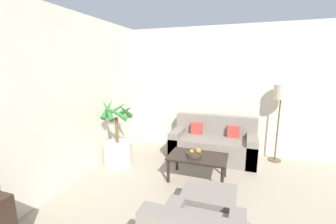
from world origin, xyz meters
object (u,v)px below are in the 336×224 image
object	(u,v)px
potted_palm	(118,146)
floor_lamp	(281,98)
apple_green	(192,151)
apple_red	(192,149)
orange_fruit	(198,151)
coffee_table	(198,159)
fruit_bowl	(194,154)
sofa_loveseat	(213,144)
ottoman	(209,206)

from	to	relation	value
potted_palm	floor_lamp	size ratio (longest dim) A/B	0.85
apple_green	apple_red	bearing A→B (deg)	101.46
orange_fruit	floor_lamp	bearing A→B (deg)	44.27
coffee_table	fruit_bowl	size ratio (longest dim) A/B	3.92
coffee_table	apple_red	bearing A→B (deg)	166.45
fruit_bowl	sofa_loveseat	bearing A→B (deg)	79.97
apple_red	orange_fruit	distance (m)	0.13
sofa_loveseat	fruit_bowl	bearing A→B (deg)	-100.03
fruit_bowl	orange_fruit	bearing A→B (deg)	-2.78
floor_lamp	fruit_bowl	bearing A→B (deg)	-137.38
potted_palm	coffee_table	world-z (taller)	potted_palm
coffee_table	orange_fruit	distance (m)	0.15
potted_palm	coffee_table	distance (m)	1.54
apple_red	orange_fruit	world-z (taller)	orange_fruit
potted_palm	ottoman	size ratio (longest dim) A/B	2.08
sofa_loveseat	ottoman	world-z (taller)	sofa_loveseat
apple_red	ottoman	bearing A→B (deg)	-66.10
orange_fruit	apple_red	bearing A→B (deg)	162.71
potted_palm	sofa_loveseat	world-z (taller)	potted_palm
apple_red	sofa_loveseat	bearing A→B (deg)	77.06
apple_red	apple_green	world-z (taller)	same
potted_palm	orange_fruit	size ratio (longest dim) A/B	15.67
floor_lamp	orange_fruit	world-z (taller)	floor_lamp
sofa_loveseat	apple_red	bearing A→B (deg)	-102.94
potted_palm	fruit_bowl	bearing A→B (deg)	-2.26
apple_red	ottoman	world-z (taller)	apple_red
sofa_loveseat	fruit_bowl	xyz separation A→B (m)	(-0.18, -1.02, 0.16)
sofa_loveseat	apple_green	bearing A→B (deg)	-101.04
fruit_bowl	apple_green	distance (m)	0.08
fruit_bowl	potted_palm	bearing A→B (deg)	177.74
coffee_table	apple_red	world-z (taller)	apple_red
floor_lamp	apple_red	size ratio (longest dim) A/B	22.04
ottoman	orange_fruit	bearing A→B (deg)	108.65
floor_lamp	orange_fruit	distance (m)	1.98
sofa_loveseat	apple_red	world-z (taller)	sofa_loveseat
apple_green	floor_lamp	bearing A→B (deg)	43.17
apple_green	sofa_loveseat	bearing A→B (deg)	78.96
potted_palm	fruit_bowl	world-z (taller)	potted_palm
floor_lamp	fruit_bowl	size ratio (longest dim) A/B	6.33
fruit_bowl	ottoman	world-z (taller)	fruit_bowl
ottoman	floor_lamp	bearing A→B (deg)	66.53
potted_palm	apple_green	world-z (taller)	potted_palm
coffee_table	fruit_bowl	world-z (taller)	fruit_bowl
sofa_loveseat	floor_lamp	xyz separation A→B (m)	(1.20, 0.26, 0.98)
coffee_table	apple_green	distance (m)	0.18
sofa_loveseat	ottoman	xyz separation A→B (m)	(0.22, -2.00, -0.08)
sofa_loveseat	coffee_table	distance (m)	1.02
potted_palm	orange_fruit	bearing A→B (deg)	-2.29
coffee_table	ottoman	bearing A→B (deg)	-71.00
fruit_bowl	apple_red	xyz separation A→B (m)	(-0.05, 0.03, 0.06)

